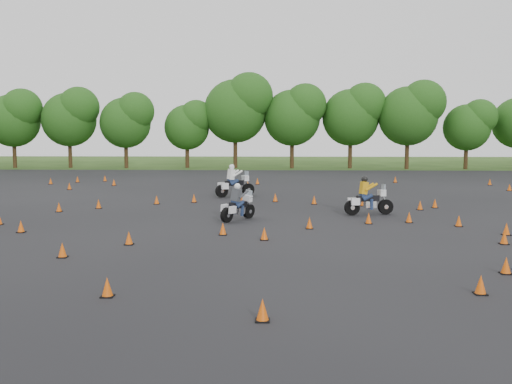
% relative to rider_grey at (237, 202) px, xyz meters
% --- Properties ---
extents(ground, '(140.00, 140.00, 0.00)m').
position_rel_rider_grey_xyz_m(ground, '(0.80, -3.30, -0.84)').
color(ground, '#2D5119').
rests_on(ground, ground).
extents(asphalt_pad, '(62.00, 62.00, 0.00)m').
position_rel_rider_grey_xyz_m(asphalt_pad, '(0.80, 2.70, -0.84)').
color(asphalt_pad, black).
rests_on(asphalt_pad, ground).
extents(treeline, '(86.99, 32.81, 10.75)m').
position_rel_rider_grey_xyz_m(treeline, '(3.02, 31.41, 3.70)').
color(treeline, '#214C15').
rests_on(treeline, ground).
extents(traffic_cones, '(36.46, 33.59, 0.45)m').
position_rel_rider_grey_xyz_m(traffic_cones, '(0.64, 1.70, -0.61)').
color(traffic_cones, '#DC5209').
rests_on(traffic_cones, asphalt_pad).
extents(rider_grey, '(1.81, 2.14, 1.67)m').
position_rel_rider_grey_xyz_m(rider_grey, '(0.00, 0.00, 0.00)').
color(rider_grey, '#393B40').
rests_on(rider_grey, ground).
extents(rider_yellow, '(2.48, 1.20, 1.84)m').
position_rel_rider_grey_xyz_m(rider_yellow, '(6.11, 1.90, 0.08)').
color(rider_yellow, '#C98E11').
rests_on(rider_yellow, ground).
extents(rider_white, '(2.60, 1.97, 1.97)m').
position_rel_rider_grey_xyz_m(rider_white, '(-0.76, 9.39, 0.15)').
color(rider_white, white).
rests_on(rider_white, ground).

